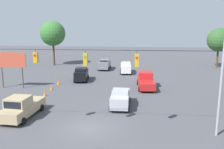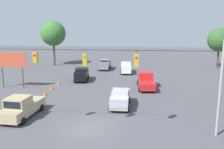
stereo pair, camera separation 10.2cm
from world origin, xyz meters
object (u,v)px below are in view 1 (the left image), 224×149
(sedan_silver_crossing_near, at_px, (120,98))
(sedan_black_withflow_far, at_px, (81,74))
(pickup_truck_tan_parked_shoulder, at_px, (22,107))
(traffic_cone_third, at_px, (45,94))
(sedan_grey_withflow_deep, at_px, (104,64))
(sedan_white_oncoming_deep, at_px, (126,67))
(traffic_cone_fifth, at_px, (59,82))
(tree_horizon_left, at_px, (53,34))
(overhead_signal_span, at_px, (87,76))
(pickup_truck_red_oncoming_far, at_px, (146,81))
(roadside_billboard, at_px, (11,62))
(traffic_cone_fourth, at_px, (51,87))
(tree_horizon_right, at_px, (219,40))
(traffic_cone_second, at_px, (35,100))
(traffic_cone_nearest, at_px, (24,109))

(sedan_silver_crossing_near, xyz_separation_m, sedan_black_withflow_far, (6.57, -11.33, 0.07))
(pickup_truck_tan_parked_shoulder, relative_size, traffic_cone_third, 8.94)
(sedan_grey_withflow_deep, distance_m, sedan_white_oncoming_deep, 5.03)
(pickup_truck_tan_parked_shoulder, bearing_deg, traffic_cone_fifth, -88.72)
(pickup_truck_tan_parked_shoulder, distance_m, sedan_white_oncoming_deep, 23.41)
(tree_horizon_left, bearing_deg, overhead_signal_span, 112.44)
(pickup_truck_red_oncoming_far, bearing_deg, roadside_billboard, 5.18)
(sedan_grey_withflow_deep, bearing_deg, roadside_billboard, 52.83)
(traffic_cone_fourth, bearing_deg, tree_horizon_right, -145.24)
(overhead_signal_span, relative_size, traffic_cone_second, 33.12)
(pickup_truck_tan_parked_shoulder, distance_m, traffic_cone_fifth, 12.56)
(sedan_silver_crossing_near, relative_size, pickup_truck_tan_parked_shoulder, 0.79)
(overhead_signal_span, relative_size, sedan_black_withflow_far, 5.22)
(sedan_black_withflow_far, height_order, sedan_white_oncoming_deep, sedan_black_withflow_far)
(tree_horizon_left, bearing_deg, pickup_truck_tan_parked_shoulder, 101.91)
(traffic_cone_nearest, xyz_separation_m, traffic_cone_third, (-0.08, -5.64, 0.00))
(sedan_grey_withflow_deep, bearing_deg, pickup_truck_tan_parked_shoulder, 78.50)
(traffic_cone_third, distance_m, tree_horizon_left, 23.12)
(sedan_black_withflow_far, distance_m, traffic_cone_fifth, 3.86)
(sedan_black_withflow_far, relative_size, pickup_truck_tan_parked_shoulder, 0.71)
(sedan_white_oncoming_deep, distance_m, tree_horizon_right, 19.53)
(pickup_truck_red_oncoming_far, relative_size, sedan_grey_withflow_deep, 1.38)
(sedan_black_withflow_far, distance_m, tree_horizon_right, 28.08)
(pickup_truck_red_oncoming_far, height_order, traffic_cone_second, pickup_truck_red_oncoming_far)
(overhead_signal_span, height_order, tree_horizon_right, tree_horizon_right)
(overhead_signal_span, distance_m, traffic_cone_second, 10.60)
(traffic_cone_nearest, xyz_separation_m, traffic_cone_fifth, (-0.05, -11.36, 0.00))
(sedan_white_oncoming_deep, relative_size, traffic_cone_third, 6.93)
(sedan_white_oncoming_deep, relative_size, traffic_cone_fifth, 6.93)
(sedan_silver_crossing_near, height_order, traffic_cone_fourth, sedan_silver_crossing_near)
(sedan_grey_withflow_deep, xyz_separation_m, traffic_cone_fifth, (5.26, 11.94, -0.68))
(traffic_cone_nearest, relative_size, traffic_cone_fifth, 1.00)
(traffic_cone_nearest, xyz_separation_m, tree_horizon_right, (-27.11, -27.38, 5.07))
(traffic_cone_fourth, distance_m, tree_horizon_right, 33.46)
(sedan_grey_withflow_deep, bearing_deg, tree_horizon_left, -19.49)
(sedan_grey_withflow_deep, distance_m, traffic_cone_third, 18.43)
(sedan_white_oncoming_deep, height_order, traffic_cone_third, sedan_white_oncoming_deep)
(traffic_cone_third, distance_m, roadside_billboard, 7.29)
(pickup_truck_tan_parked_shoulder, relative_size, sedan_white_oncoming_deep, 1.29)
(tree_horizon_left, bearing_deg, traffic_cone_fifth, 109.81)
(traffic_cone_fifth, bearing_deg, tree_horizon_left, -70.19)
(pickup_truck_red_oncoming_far, height_order, sedan_white_oncoming_deep, pickup_truck_red_oncoming_far)
(traffic_cone_third, relative_size, roadside_billboard, 0.13)
(sedan_white_oncoming_deep, relative_size, traffic_cone_fourth, 6.93)
(traffic_cone_nearest, xyz_separation_m, traffic_cone_second, (0.06, -2.98, 0.00))
(sedan_silver_crossing_near, distance_m, traffic_cone_nearest, 9.80)
(overhead_signal_span, distance_m, traffic_cone_fourth, 14.70)
(sedan_white_oncoming_deep, bearing_deg, overhead_signal_span, 84.38)
(pickup_truck_red_oncoming_far, distance_m, traffic_cone_nearest, 16.39)
(tree_horizon_left, bearing_deg, traffic_cone_third, 104.88)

